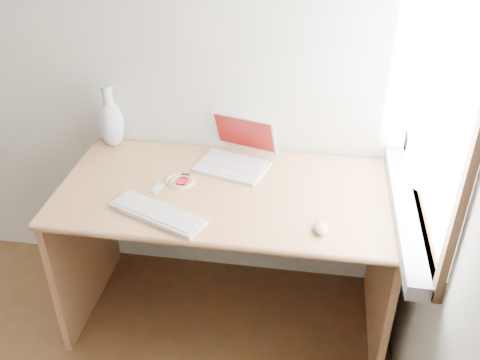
# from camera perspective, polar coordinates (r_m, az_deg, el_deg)

# --- Properties ---
(back_wall) EXTENTS (3.50, 0.04, 2.60)m
(back_wall) POSITION_cam_1_polar(r_m,az_deg,el_deg) (2.68, -21.49, 15.03)
(back_wall) COLOR white
(back_wall) RESTS_ON floor
(window) EXTENTS (0.11, 0.99, 1.10)m
(window) POSITION_cam_1_polar(r_m,az_deg,el_deg) (1.98, 20.32, 8.64)
(window) COLOR white
(window) RESTS_ON right_wall
(desk) EXTENTS (1.43, 0.71, 0.76)m
(desk) POSITION_cam_1_polar(r_m,az_deg,el_deg) (2.47, -1.04, -4.09)
(desk) COLOR tan
(desk) RESTS_ON floor
(laptop) EXTENTS (0.35, 0.33, 0.21)m
(laptop) POSITION_cam_1_polar(r_m,az_deg,el_deg) (2.43, -0.73, 2.75)
(laptop) COLOR white
(laptop) RESTS_ON desk
(external_keyboard) EXTENTS (0.42, 0.27, 0.02)m
(external_keyboard) POSITION_cam_1_polar(r_m,az_deg,el_deg) (2.14, -8.81, -3.53)
(external_keyboard) COLOR white
(external_keyboard) RESTS_ON desk
(mouse) EXTENTS (0.07, 0.10, 0.03)m
(mouse) POSITION_cam_1_polar(r_m,az_deg,el_deg) (2.06, 8.61, -5.08)
(mouse) COLOR white
(mouse) RESTS_ON desk
(ipod) EXTENTS (0.04, 0.09, 0.01)m
(ipod) POSITION_cam_1_polar(r_m,az_deg,el_deg) (2.35, -6.04, 0.11)
(ipod) COLOR red
(ipod) RESTS_ON desk
(cable_coil) EXTENTS (0.17, 0.17, 0.01)m
(cable_coil) POSITION_cam_1_polar(r_m,az_deg,el_deg) (2.34, -6.39, -0.14)
(cable_coil) COLOR white
(cable_coil) RESTS_ON desk
(remote) EXTENTS (0.05, 0.08, 0.01)m
(remote) POSITION_cam_1_polar(r_m,az_deg,el_deg) (2.30, -8.86, -0.86)
(remote) COLOR white
(remote) RESTS_ON desk
(vase) EXTENTS (0.12, 0.12, 0.31)m
(vase) POSITION_cam_1_polar(r_m,az_deg,el_deg) (2.62, -13.59, 6.03)
(vase) COLOR white
(vase) RESTS_ON desk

